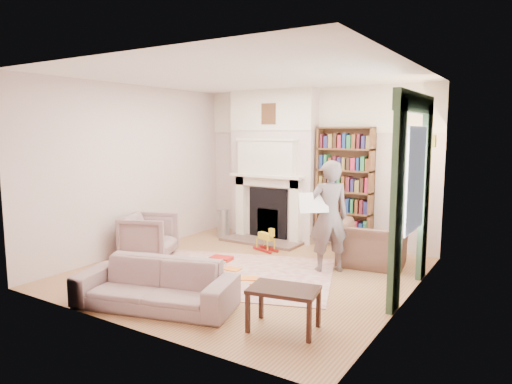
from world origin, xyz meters
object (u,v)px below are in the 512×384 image
Objects in this scene: sofa at (155,284)px; rocking_horse at (266,239)px; man_reading at (329,216)px; coffee_table at (284,309)px; armchair_left at (149,236)px; paraffin_heater at (223,223)px; armchair_reading at (371,244)px; bookcase at (345,181)px.

sofa reaches higher than rocking_horse.
man_reading is at bearing -0.85° from rocking_horse.
coffee_table is at bearing -6.60° from sofa.
armchair_left is 1.11× the size of coffee_table.
paraffin_heater is (0.18, 1.79, -0.08)m from armchair_left.
man_reading reaches higher than sofa.
sofa is (-1.60, -2.95, -0.06)m from armchair_reading.
armchair_reading is at bearing -168.62° from man_reading.
rocking_horse is (-1.36, 0.49, -0.61)m from man_reading.
sofa is at bearing -102.20° from bookcase.
bookcase reaches higher than coffee_table.
coffee_table is at bearing -78.24° from bookcase.
man_reading is at bearing -77.19° from bookcase.
sofa is at bearing -157.06° from armchair_left.
rocking_horse is at bearing -69.71° from armchair_left.
armchair_left is (-2.42, -2.31, -0.82)m from bookcase.
rocking_horse is at bearing -61.53° from man_reading.
armchair_left is 1.80m from paraffin_heater.
paraffin_heater is (-2.98, 3.02, 0.05)m from coffee_table.
armchair_left reaches higher than armchair_reading.
armchair_reading is 3.04m from paraffin_heater.
bookcase is 3.75m from coffee_table.
coffee_table is (3.15, -1.24, -0.13)m from armchair_left.
rocking_horse is (-1.81, -0.11, -0.12)m from armchair_reading.
bookcase is at bearing -118.94° from man_reading.
sofa is 2.85m from rocking_horse.
man_reading reaches higher than paraffin_heater.
rocking_horse is (1.39, 1.35, -0.15)m from armchair_left.
paraffin_heater is (-1.42, 3.27, 0.00)m from sofa.
man_reading is at bearing -19.75° from paraffin_heater.
rocking_horse is at bearing -4.30° from armchair_reading.
armchair_left is at bearing -95.62° from paraffin_heater.
paraffin_heater is 1.29m from rocking_horse.
bookcase is 3.91× the size of rocking_horse.
bookcase is 0.99× the size of sofa.
bookcase is 3.99m from sofa.
sofa is (-0.82, -3.80, -0.90)m from bookcase.
coffee_table is 4.24m from paraffin_heater.
armchair_reading is 1.85× the size of paraffin_heater.
paraffin_heater is at bearing 179.24° from rocking_horse.
paraffin_heater is 1.16× the size of rocking_horse.
bookcase is 1.71m from rocking_horse.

